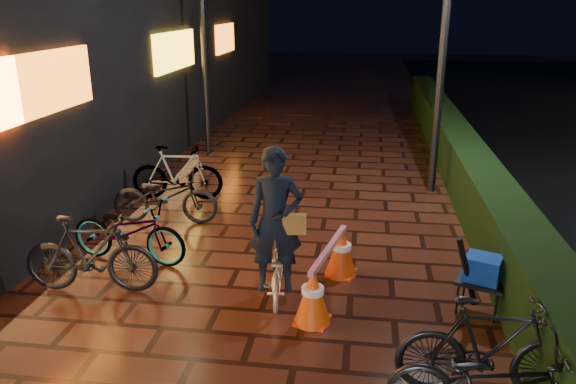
# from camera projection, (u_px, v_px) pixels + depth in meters

# --- Properties ---
(hedge) EXTENTS (0.70, 20.00, 1.00)m
(hedge) POSITION_uv_depth(u_px,v_px,m) (459.00, 155.00, 12.48)
(hedge) COLOR black
(hedge) RESTS_ON ground
(lamp_post_hedge) EXTENTS (0.55, 0.26, 5.80)m
(lamp_post_hedge) POSITION_uv_depth(u_px,v_px,m) (444.00, 32.00, 10.65)
(lamp_post_hedge) COLOR black
(lamp_post_hedge) RESTS_ON ground
(lamp_post_sf) EXTENTS (0.51, 0.19, 5.32)m
(lamp_post_sf) POSITION_uv_depth(u_px,v_px,m) (203.00, 36.00, 13.77)
(lamp_post_sf) COLOR black
(lamp_post_sf) RESTS_ON ground
(cyclist) EXTENTS (0.77, 1.48, 2.05)m
(cyclist) POSITION_uv_depth(u_px,v_px,m) (276.00, 243.00, 7.27)
(cyclist) COLOR silver
(cyclist) RESTS_ON ground
(traffic_barrier) EXTENTS (0.75, 1.79, 0.73)m
(traffic_barrier) POSITION_uv_depth(u_px,v_px,m) (328.00, 272.00, 7.37)
(traffic_barrier) COLOR #F04B0C
(traffic_barrier) RESTS_ON ground
(cart_assembly) EXTENTS (0.76, 0.65, 1.08)m
(cart_assembly) POSITION_uv_depth(u_px,v_px,m) (481.00, 272.00, 6.94)
(cart_assembly) COLOR black
(cart_assembly) RESTS_ON ground
(parked_bikes_storefront) EXTENTS (2.08, 4.44, 1.08)m
(parked_bikes_storefront) POSITION_uv_depth(u_px,v_px,m) (145.00, 209.00, 9.16)
(parked_bikes_storefront) COLOR black
(parked_bikes_storefront) RESTS_ON ground
(parked_bikes_hedge) EXTENTS (1.92, 1.16, 1.08)m
(parked_bikes_hedge) POSITION_uv_depth(u_px,v_px,m) (491.00, 368.00, 5.18)
(parked_bikes_hedge) COLOR black
(parked_bikes_hedge) RESTS_ON ground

